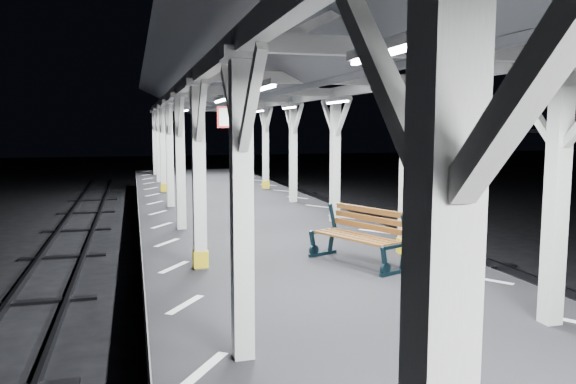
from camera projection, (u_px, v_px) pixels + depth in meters
name	position (u px, v px, depth m)	size (l,w,h in m)	color
ground	(346.00, 354.00, 8.71)	(120.00, 120.00, 0.00)	black
platform	(346.00, 323.00, 8.65)	(6.00, 50.00, 1.00)	black
hazard_stripes_left	(185.00, 305.00, 7.95)	(1.00, 48.00, 0.01)	silver
hazard_stripes_right	(486.00, 280.00, 9.24)	(1.00, 48.00, 0.01)	silver
canopy	(350.00, 54.00, 8.16)	(5.40, 49.00, 4.65)	silver
bench_mid	(361.00, 234.00, 10.28)	(1.37, 2.01, 1.03)	black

